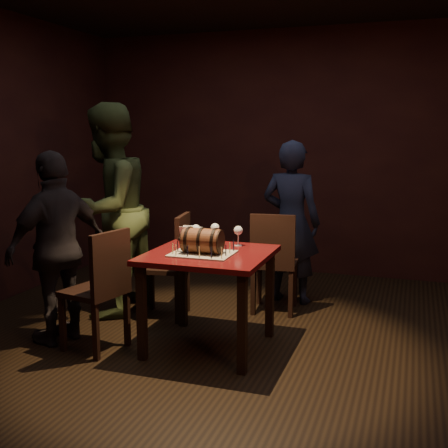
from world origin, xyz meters
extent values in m
plane|color=black|center=(0.00, 0.00, 0.00)|extent=(5.00, 5.00, 0.00)
cube|color=black|center=(0.00, 2.50, 1.40)|extent=(5.00, 0.04, 2.80)
cube|color=#470B0E|center=(-0.15, -0.08, 0.73)|extent=(0.90, 0.90, 0.04)
cube|color=black|center=(-0.53, -0.46, 0.35)|extent=(0.06, 0.06, 0.71)
cube|color=black|center=(0.23, -0.46, 0.35)|extent=(0.06, 0.06, 0.71)
cube|color=black|center=(-0.53, 0.30, 0.35)|extent=(0.06, 0.06, 0.71)
cube|color=black|center=(0.23, 0.30, 0.35)|extent=(0.06, 0.06, 0.71)
cube|color=#A49A85|center=(-0.17, -0.17, 0.76)|extent=(0.45, 0.35, 0.01)
cylinder|color=brown|center=(-0.17, -0.17, 0.85)|extent=(0.28, 0.18, 0.18)
cylinder|color=black|center=(-0.27, -0.17, 0.85)|extent=(0.02, 0.20, 0.20)
cylinder|color=black|center=(-0.17, -0.17, 0.85)|extent=(0.02, 0.20, 0.20)
cylinder|color=black|center=(-0.06, -0.17, 0.85)|extent=(0.02, 0.20, 0.20)
cylinder|color=black|center=(-0.31, -0.17, 0.85)|extent=(0.01, 0.18, 0.18)
cylinder|color=black|center=(-0.02, -0.17, 0.85)|extent=(0.01, 0.18, 0.18)
cylinder|color=black|center=(-0.33, -0.17, 0.85)|extent=(0.04, 0.02, 0.02)
sphere|color=black|center=(-0.35, -0.17, 0.85)|extent=(0.03, 0.03, 0.03)
cylinder|color=#F8EB94|center=(-0.32, -0.31, 0.80)|extent=(0.01, 0.01, 0.08)
cylinder|color=black|center=(-0.32, -0.31, 0.85)|extent=(0.00, 0.00, 0.01)
cylinder|color=black|center=(-0.23, -0.31, 0.80)|extent=(0.01, 0.01, 0.08)
cylinder|color=black|center=(-0.23, -0.31, 0.85)|extent=(0.00, 0.00, 0.01)
cylinder|color=#F8EB94|center=(-0.13, -0.31, 0.80)|extent=(0.01, 0.01, 0.08)
cylinder|color=black|center=(-0.13, -0.31, 0.85)|extent=(0.00, 0.00, 0.01)
cylinder|color=black|center=(-0.04, -0.31, 0.80)|extent=(0.01, 0.01, 0.08)
cylinder|color=black|center=(-0.04, -0.31, 0.85)|extent=(0.00, 0.00, 0.01)
cylinder|color=#F8EB94|center=(0.03, -0.29, 0.80)|extent=(0.01, 0.01, 0.08)
cylinder|color=black|center=(0.03, -0.29, 0.85)|extent=(0.00, 0.00, 0.01)
cylinder|color=black|center=(0.03, -0.20, 0.80)|extent=(0.01, 0.01, 0.08)
cylinder|color=black|center=(0.03, -0.20, 0.85)|extent=(0.00, 0.00, 0.01)
cylinder|color=#F8EB94|center=(0.03, -0.11, 0.80)|extent=(0.01, 0.01, 0.08)
cylinder|color=black|center=(0.03, -0.11, 0.85)|extent=(0.00, 0.00, 0.01)
cylinder|color=black|center=(0.03, -0.02, 0.80)|extent=(0.01, 0.01, 0.08)
cylinder|color=black|center=(0.03, -0.02, 0.85)|extent=(0.00, 0.00, 0.01)
cylinder|color=#F8EB94|center=(-0.06, -0.02, 0.80)|extent=(0.01, 0.01, 0.08)
cylinder|color=black|center=(-0.06, -0.02, 0.85)|extent=(0.00, 0.00, 0.01)
cylinder|color=black|center=(-0.15, -0.02, 0.80)|extent=(0.01, 0.01, 0.08)
cylinder|color=black|center=(-0.15, -0.02, 0.85)|extent=(0.00, 0.00, 0.01)
cylinder|color=#F8EB94|center=(-0.24, -0.02, 0.80)|extent=(0.01, 0.01, 0.08)
cylinder|color=black|center=(-0.24, -0.02, 0.85)|extent=(0.00, 0.00, 0.01)
cylinder|color=black|center=(-0.33, -0.02, 0.80)|extent=(0.01, 0.01, 0.08)
cylinder|color=black|center=(-0.33, -0.02, 0.85)|extent=(0.00, 0.00, 0.01)
cylinder|color=#F8EB94|center=(-0.36, -0.09, 0.80)|extent=(0.01, 0.01, 0.08)
cylinder|color=black|center=(-0.36, -0.09, 0.85)|extent=(0.00, 0.00, 0.01)
cylinder|color=black|center=(-0.36, -0.18, 0.80)|extent=(0.01, 0.01, 0.08)
cylinder|color=black|center=(-0.36, -0.18, 0.85)|extent=(0.00, 0.00, 0.01)
cylinder|color=#F8EB94|center=(-0.36, -0.27, 0.80)|extent=(0.01, 0.01, 0.08)
cylinder|color=black|center=(-0.36, -0.27, 0.85)|extent=(0.00, 0.00, 0.01)
cylinder|color=silver|center=(-0.35, 0.18, 0.75)|extent=(0.06, 0.06, 0.01)
cylinder|color=silver|center=(-0.35, 0.18, 0.80)|extent=(0.01, 0.01, 0.09)
sphere|color=silver|center=(-0.35, 0.18, 0.88)|extent=(0.07, 0.07, 0.07)
sphere|color=#591114|center=(-0.35, 0.18, 0.87)|extent=(0.05, 0.05, 0.05)
cylinder|color=silver|center=(-0.23, 0.28, 0.75)|extent=(0.06, 0.06, 0.01)
cylinder|color=silver|center=(-0.23, 0.28, 0.80)|extent=(0.01, 0.01, 0.09)
sphere|color=silver|center=(-0.23, 0.28, 0.88)|extent=(0.07, 0.07, 0.07)
cylinder|color=silver|center=(-0.01, 0.22, 0.75)|extent=(0.06, 0.06, 0.01)
cylinder|color=silver|center=(-0.01, 0.22, 0.80)|extent=(0.01, 0.01, 0.09)
sphere|color=silver|center=(-0.01, 0.22, 0.88)|extent=(0.07, 0.07, 0.07)
sphere|color=#BF594C|center=(-0.01, 0.22, 0.87)|extent=(0.05, 0.05, 0.05)
cylinder|color=silver|center=(-0.30, 0.11, 0.82)|extent=(0.07, 0.07, 0.15)
cylinder|color=#9E5414|center=(-0.30, 0.11, 0.81)|extent=(0.06, 0.06, 0.11)
cylinder|color=white|center=(-0.30, 0.11, 0.87)|extent=(0.06, 0.06, 0.02)
cube|color=black|center=(0.11, 0.95, 0.45)|extent=(0.44, 0.44, 0.04)
cube|color=black|center=(0.26, 1.14, 0.21)|extent=(0.04, 0.04, 0.43)
cube|color=black|center=(-0.07, 1.10, 0.21)|extent=(0.04, 0.04, 0.43)
cube|color=black|center=(0.30, 0.80, 0.21)|extent=(0.04, 0.04, 0.43)
cube|color=black|center=(-0.04, 0.77, 0.21)|extent=(0.04, 0.04, 0.43)
cube|color=black|center=(0.13, 0.77, 0.70)|extent=(0.40, 0.08, 0.46)
cube|color=black|center=(-0.79, 0.48, 0.45)|extent=(0.46, 0.46, 0.04)
cube|color=black|center=(-0.98, 0.62, 0.21)|extent=(0.04, 0.04, 0.43)
cube|color=black|center=(-0.93, 0.28, 0.21)|extent=(0.04, 0.04, 0.43)
cube|color=black|center=(-0.64, 0.67, 0.21)|extent=(0.04, 0.04, 0.43)
cube|color=black|center=(-0.59, 0.33, 0.21)|extent=(0.04, 0.04, 0.43)
cube|color=black|center=(-0.61, 0.50, 0.70)|extent=(0.10, 0.40, 0.46)
cube|color=black|center=(-0.97, -0.39, 0.45)|extent=(0.48, 0.48, 0.04)
cube|color=black|center=(-1.10, -0.18, 0.21)|extent=(0.04, 0.04, 0.43)
cube|color=black|center=(-1.17, -0.52, 0.21)|extent=(0.04, 0.04, 0.43)
cube|color=black|center=(-0.76, -0.26, 0.21)|extent=(0.04, 0.04, 0.43)
cube|color=black|center=(-0.84, -0.59, 0.21)|extent=(0.04, 0.04, 0.43)
cube|color=black|center=(-0.79, -0.42, 0.70)|extent=(0.12, 0.40, 0.46)
imported|color=#191D32|center=(0.19, 1.30, 0.78)|extent=(0.61, 0.44, 1.57)
imported|color=#323C1E|center=(-1.29, 0.41, 0.95)|extent=(0.76, 0.96, 1.90)
imported|color=black|center=(-1.31, -0.33, 0.76)|extent=(0.64, 0.96, 1.51)
camera|label=1|loc=(1.30, -3.95, 1.66)|focal=45.00mm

